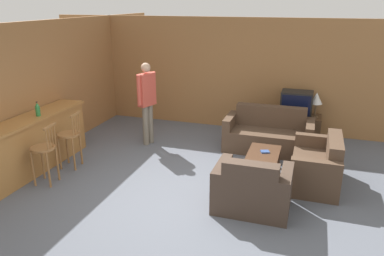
{
  "coord_description": "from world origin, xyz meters",
  "views": [
    {
      "loc": [
        1.75,
        -4.91,
        2.96
      ],
      "look_at": [
        -0.16,
        0.94,
        0.85
      ],
      "focal_mm": 35.0,
      "sensor_mm": 36.0,
      "label": 1
    }
  ],
  "objects": [
    {
      "name": "person_by_window",
      "position": [
        -1.5,
        2.02,
        1.0
      ],
      "size": [
        0.28,
        0.51,
        1.75
      ],
      "color": "#756B5B",
      "rests_on": "ground_plane"
    },
    {
      "name": "loveseat_right",
      "position": [
        1.98,
        1.19,
        0.31
      ],
      "size": [
        0.76,
        1.34,
        0.84
      ],
      "color": "#4C3828",
      "rests_on": "ground_plane"
    },
    {
      "name": "coffee_table",
      "position": [
        1.07,
        1.21,
        0.36
      ],
      "size": [
        0.54,
        0.94,
        0.42
      ],
      "color": "#472D1E",
      "rests_on": "ground_plane"
    },
    {
      "name": "book_on_table",
      "position": [
        1.09,
        1.27,
        0.44
      ],
      "size": [
        0.18,
        0.17,
        0.02
      ],
      "color": "navy",
      "rests_on": "coffee_table"
    },
    {
      "name": "couch_far",
      "position": [
        1.01,
        2.46,
        0.32
      ],
      "size": [
        1.76,
        0.83,
        0.88
      ],
      "color": "#4C3828",
      "rests_on": "ground_plane"
    },
    {
      "name": "bar_chair_near",
      "position": [
        -2.36,
        -0.21,
        0.57
      ],
      "size": [
        0.45,
        0.45,
        1.05
      ],
      "color": "#996638",
      "rests_on": "ground_plane"
    },
    {
      "name": "bottle",
      "position": [
        -2.82,
        0.29,
        1.13
      ],
      "size": [
        0.08,
        0.08,
        0.26
      ],
      "color": "#2D7F3D",
      "rests_on": "bar_counter"
    },
    {
      "name": "wall_left",
      "position": [
        -3.25,
        1.36,
        1.3
      ],
      "size": [
        0.08,
        8.73,
        2.6
      ],
      "color": "#9E6B3D",
      "rests_on": "ground_plane"
    },
    {
      "name": "bar_counter",
      "position": [
        -2.91,
        0.17,
        0.51
      ],
      "size": [
        0.55,
        2.54,
        1.01
      ],
      "color": "#A87038",
      "rests_on": "ground_plane"
    },
    {
      "name": "ground_plane",
      "position": [
        0.0,
        0.0,
        0.0
      ],
      "size": [
        24.0,
        24.0,
        0.0
      ],
      "primitive_type": "plane",
      "color": "#565B66"
    },
    {
      "name": "wall_back",
      "position": [
        0.0,
        3.73,
        1.3
      ],
      "size": [
        9.4,
        0.08,
        2.6
      ],
      "color": "#9E6B3D",
      "rests_on": "ground_plane"
    },
    {
      "name": "bar_chair_mid",
      "position": [
        -2.36,
        0.49,
        0.57
      ],
      "size": [
        0.45,
        0.45,
        1.05
      ],
      "color": "#996638",
      "rests_on": "ground_plane"
    },
    {
      "name": "table_lamp",
      "position": [
        1.88,
        3.31,
        0.95
      ],
      "size": [
        0.26,
        0.26,
        0.54
      ],
      "color": "brown",
      "rests_on": "tv_unit"
    },
    {
      "name": "tv",
      "position": [
        1.48,
        3.3,
        0.82
      ],
      "size": [
        0.66,
        0.49,
        0.54
      ],
      "color": "black",
      "rests_on": "tv_unit"
    },
    {
      "name": "tv_unit",
      "position": [
        1.48,
        3.31,
        0.27
      ],
      "size": [
        1.1,
        0.53,
        0.55
      ],
      "color": "#513823",
      "rests_on": "ground_plane"
    },
    {
      "name": "armchair_near",
      "position": [
        1.07,
        0.01,
        0.32
      ],
      "size": [
        1.1,
        0.78,
        0.86
      ],
      "color": "#423328",
      "rests_on": "ground_plane"
    }
  ]
}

